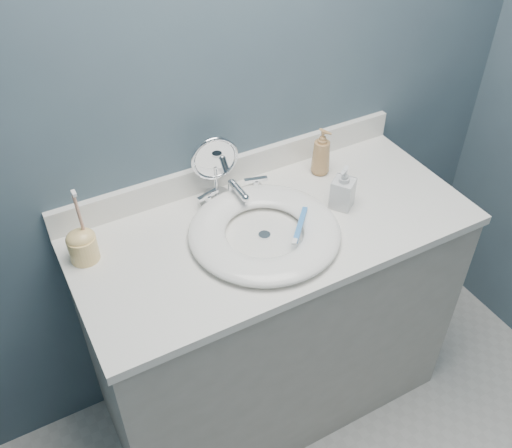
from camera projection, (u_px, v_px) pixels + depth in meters
back_wall at (230, 91)px, 1.70m from camera, size 2.20×0.02×2.40m
vanity_cabinet at (271, 322)px, 2.02m from camera, size 1.20×0.55×0.85m
countertop at (274, 229)px, 1.73m from camera, size 1.22×0.57×0.03m
backsplash at (234, 169)px, 1.87m from camera, size 1.22×0.02×0.09m
basin at (265, 232)px, 1.67m from camera, size 0.45×0.45×0.04m
drain at (264, 235)px, 1.68m from camera, size 0.04×0.04×0.01m
faucet at (234, 193)px, 1.80m from camera, size 0.25×0.13×0.07m
makeup_mirror at (215, 165)px, 1.75m from camera, size 0.15×0.09×0.22m
soap_bottle_amber at (321, 152)px, 1.88m from camera, size 0.08×0.08×0.17m
soap_bottle_clear at (343, 187)px, 1.75m from camera, size 0.09×0.09×0.14m
toothbrush_holder at (82, 244)px, 1.58m from camera, size 0.08×0.08×0.24m
toothbrush_lying at (300, 226)px, 1.65m from camera, size 0.13×0.14×0.02m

